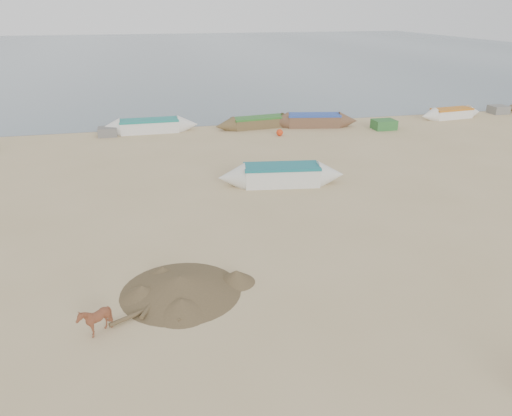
{
  "coord_description": "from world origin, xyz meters",
  "views": [
    {
      "loc": [
        -3.97,
        -12.53,
        7.97
      ],
      "look_at": [
        0.0,
        4.0,
        1.0
      ],
      "focal_mm": 35.0,
      "sensor_mm": 36.0,
      "label": 1
    }
  ],
  "objects": [
    {
      "name": "near_canoe",
      "position": [
        2.44,
        8.97,
        0.48
      ],
      "size": [
        6.13,
        2.21,
        0.95
      ],
      "primitive_type": null,
      "rotation": [
        0.0,
        0.0,
        -0.14
      ],
      "color": "silver",
      "rests_on": "ground"
    },
    {
      "name": "waterline_canoes",
      "position": [
        0.53,
        20.28,
        0.42
      ],
      "size": [
        59.86,
        3.38,
        0.9
      ],
      "color": "brown",
      "rests_on": "ground"
    },
    {
      "name": "calf_front",
      "position": [
        -5.49,
        -1.1,
        0.44
      ],
      "size": [
        0.86,
        0.78,
        0.88
      ],
      "primitive_type": "imported",
      "rotation": [
        0.0,
        0.0,
        -1.65
      ],
      "color": "brown",
      "rests_on": "ground"
    },
    {
      "name": "sea",
      "position": [
        0.0,
        82.0,
        0.01
      ],
      "size": [
        160.0,
        160.0,
        0.0
      ],
      "primitive_type": "plane",
      "color": "slate",
      "rests_on": "ground"
    },
    {
      "name": "ground",
      "position": [
        0.0,
        0.0,
        0.0
      ],
      "size": [
        140.0,
        140.0,
        0.0
      ],
      "primitive_type": "plane",
      "color": "tan",
      "rests_on": "ground"
    },
    {
      "name": "debris_pile",
      "position": [
        -3.16,
        0.47,
        0.27
      ],
      "size": [
        3.96,
        3.96,
        0.53
      ],
      "primitive_type": "cone",
      "rotation": [
        0.0,
        0.0,
        -0.1
      ],
      "color": "brown",
      "rests_on": "ground"
    },
    {
      "name": "beach_clutter",
      "position": [
        4.15,
        19.53,
        0.3
      ],
      "size": [
        46.29,
        3.98,
        0.64
      ],
      "color": "#285A29",
      "rests_on": "ground"
    }
  ]
}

